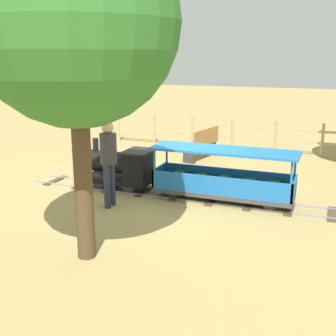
{
  "coord_description": "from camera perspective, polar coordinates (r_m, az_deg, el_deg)",
  "views": [
    {
      "loc": [
        -7.58,
        -2.97,
        2.68
      ],
      "look_at": [
        0.0,
        -0.01,
        0.55
      ],
      "focal_mm": 46.34,
      "sensor_mm": 36.0,
      "label": 1
    }
  ],
  "objects": [
    {
      "name": "fence_section",
      "position": [
        12.71,
        8.49,
        4.55
      ],
      "size": [
        0.08,
        7.48,
        0.9
      ],
      "color": "tan",
      "rests_on": "ground_plane"
    },
    {
      "name": "ground_plane",
      "position": [
        8.58,
        -0.04,
        -3.55
      ],
      "size": [
        60.0,
        60.0,
        0.0
      ],
      "primitive_type": "plane",
      "color": "#A38C51"
    },
    {
      "name": "track",
      "position": [
        8.5,
        1.26,
        -3.6
      ],
      "size": [
        0.73,
        6.4,
        0.04
      ],
      "color": "gray",
      "rests_on": "ground_plane"
    },
    {
      "name": "oak_tree_near",
      "position": [
        5.57,
        -12.13,
        18.18
      ],
      "size": [
        2.57,
        2.57,
        4.35
      ],
      "color": "#4C3823",
      "rests_on": "ground_plane"
    },
    {
      "name": "conductor_person",
      "position": [
        7.76,
        -7.83,
        1.67
      ],
      "size": [
        0.3,
        0.3,
        1.62
      ],
      "color": "#282D47",
      "rests_on": "ground_plane"
    },
    {
      "name": "locomotive",
      "position": [
        8.84,
        -6.1,
        0.18
      ],
      "size": [
        0.69,
        1.45,
        0.99
      ],
      "color": "black",
      "rests_on": "ground_plane"
    },
    {
      "name": "park_bench",
      "position": [
        11.45,
        4.47,
        3.22
      ],
      "size": [
        1.35,
        0.65,
        0.82
      ],
      "color": "olive",
      "rests_on": "ground_plane"
    },
    {
      "name": "passenger_car",
      "position": [
        8.13,
        7.24,
        -1.6
      ],
      "size": [
        0.79,
        2.7,
        0.97
      ],
      "color": "#3F3F3F",
      "rests_on": "ground_plane"
    }
  ]
}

